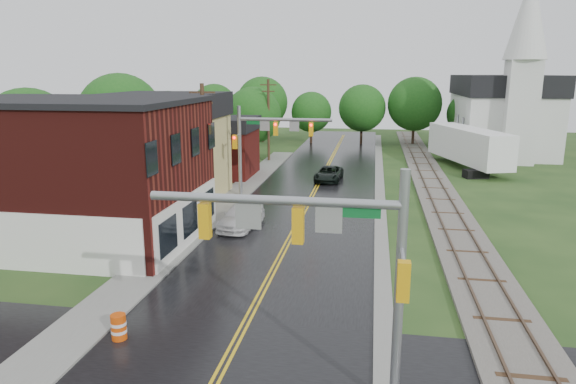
% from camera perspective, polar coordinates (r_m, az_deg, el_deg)
% --- Properties ---
extents(main_road, '(10.00, 90.00, 0.02)m').
position_cam_1_polar(main_road, '(43.08, 2.98, 0.11)').
color(main_road, black).
rests_on(main_road, ground).
extents(curb_right, '(0.80, 70.00, 0.12)m').
position_cam_1_polar(curb_right, '(47.70, 10.13, 1.20)').
color(curb_right, gray).
rests_on(curb_right, ground).
extents(sidewalk_left, '(2.40, 50.00, 0.12)m').
position_cam_1_polar(sidewalk_left, '(39.51, -6.84, -1.17)').
color(sidewalk_left, gray).
rests_on(sidewalk_left, ground).
extents(brick_building, '(14.30, 10.30, 8.30)m').
position_cam_1_polar(brick_building, '(32.25, -22.93, 2.19)').
color(brick_building, '#48120F').
rests_on(brick_building, ground).
extents(yellow_house, '(8.00, 7.00, 6.40)m').
position_cam_1_polar(yellow_house, '(41.37, -12.98, 3.76)').
color(yellow_house, tan).
rests_on(yellow_house, ground).
extents(darkred_building, '(7.00, 6.00, 4.40)m').
position_cam_1_polar(darkred_building, '(49.54, -7.91, 4.30)').
color(darkred_building, '#3F0F0C').
rests_on(darkred_building, ground).
extents(church, '(10.40, 18.40, 20.00)m').
position_cam_1_polar(church, '(67.31, 22.91, 8.83)').
color(church, silver).
rests_on(church, ground).
extents(railroad, '(3.20, 80.00, 0.30)m').
position_cam_1_polar(railroad, '(47.97, 15.64, 1.11)').
color(railroad, '#59544C').
rests_on(railroad, ground).
extents(traffic_signal_near, '(7.34, 0.30, 7.20)m').
position_cam_1_polar(traffic_signal_near, '(14.55, 4.07, -5.86)').
color(traffic_signal_near, gray).
rests_on(traffic_signal_near, ground).
extents(traffic_signal_far, '(7.34, 0.43, 7.20)m').
position_cam_1_polar(traffic_signal_far, '(39.84, -2.43, 6.31)').
color(traffic_signal_far, gray).
rests_on(traffic_signal_far, ground).
extents(utility_pole_b, '(1.80, 0.28, 9.00)m').
position_cam_1_polar(utility_pole_b, '(35.97, -9.31, 5.01)').
color(utility_pole_b, '#382616').
rests_on(utility_pole_b, ground).
extents(utility_pole_c, '(1.80, 0.28, 9.00)m').
position_cam_1_polar(utility_pole_c, '(57.10, -2.18, 8.12)').
color(utility_pole_c, '#382616').
rests_on(utility_pole_c, ground).
extents(tree_left_a, '(6.80, 6.80, 8.67)m').
position_cam_1_polar(tree_left_a, '(41.88, -26.61, 5.47)').
color(tree_left_a, black).
rests_on(tree_left_a, ground).
extents(tree_left_b, '(7.60, 7.60, 9.69)m').
position_cam_1_polar(tree_left_b, '(49.26, -17.96, 7.87)').
color(tree_left_b, black).
rests_on(tree_left_b, ground).
extents(tree_left_c, '(6.00, 6.00, 7.65)m').
position_cam_1_polar(tree_left_c, '(55.09, -10.32, 7.52)').
color(tree_left_c, black).
rests_on(tree_left_c, ground).
extents(tree_left_e, '(6.40, 6.40, 8.16)m').
position_cam_1_polar(tree_left_e, '(59.38, -3.76, 8.39)').
color(tree_left_e, black).
rests_on(tree_left_e, ground).
extents(suv_dark, '(2.53, 4.91, 1.33)m').
position_cam_1_polar(suv_dark, '(47.01, 4.56, 2.01)').
color(suv_dark, black).
rests_on(suv_dark, ground).
extents(pickup_white, '(2.46, 5.08, 1.43)m').
position_cam_1_polar(pickup_white, '(33.04, -5.19, -2.70)').
color(pickup_white, silver).
rests_on(pickup_white, ground).
extents(semi_trailer, '(6.71, 13.64, 4.14)m').
position_cam_1_polar(semi_trailer, '(55.93, 19.40, 4.93)').
color(semi_trailer, black).
rests_on(semi_trailer, ground).
extents(construction_barrel, '(0.61, 0.61, 0.99)m').
position_cam_1_polar(construction_barrel, '(20.63, -18.29, -14.07)').
color(construction_barrel, '#CA4309').
rests_on(construction_barrel, ground).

